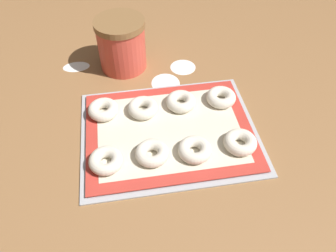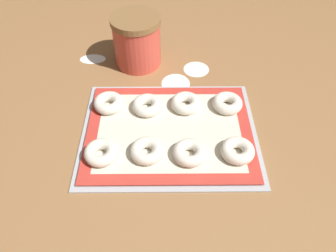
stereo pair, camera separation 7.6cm
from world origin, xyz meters
name	(u,v)px [view 1 (the left image)]	position (x,y,z in m)	size (l,w,h in m)	color
ground_plane	(170,135)	(0.00, 0.00, 0.00)	(2.80, 2.80, 0.00)	olive
baking_tray	(168,132)	(0.00, 0.01, 0.00)	(0.40, 0.32, 0.01)	#B2B5BA
baking_mat	(168,130)	(0.00, 0.01, 0.01)	(0.38, 0.29, 0.00)	red
bagel_front_far_left	(106,161)	(-0.14, -0.07, 0.02)	(0.07, 0.07, 0.03)	silver
bagel_front_mid_left	(152,153)	(-0.05, -0.06, 0.02)	(0.07, 0.07, 0.03)	silver
bagel_front_mid_right	(195,150)	(0.04, -0.07, 0.02)	(0.07, 0.07, 0.03)	silver
bagel_front_far_right	(240,142)	(0.14, -0.06, 0.02)	(0.07, 0.07, 0.03)	silver
bagel_back_far_left	(103,110)	(-0.15, 0.08, 0.02)	(0.07, 0.07, 0.03)	silver
bagel_back_mid_left	(143,108)	(-0.05, 0.07, 0.02)	(0.07, 0.07, 0.03)	silver
bagel_back_mid_right	(181,102)	(0.04, 0.08, 0.02)	(0.07, 0.07, 0.03)	silver
bagel_back_far_right	(221,97)	(0.14, 0.08, 0.02)	(0.07, 0.07, 0.03)	silver
flour_canister	(122,44)	(-0.09, 0.28, 0.07)	(0.13, 0.13, 0.14)	#DB4C3D
flour_patch_near	(76,66)	(-0.22, 0.29, 0.00)	(0.07, 0.05, 0.00)	white
flour_patch_far	(183,67)	(0.08, 0.24, 0.00)	(0.07, 0.07, 0.00)	white
flour_patch_side	(166,83)	(0.02, 0.18, 0.00)	(0.08, 0.08, 0.00)	white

